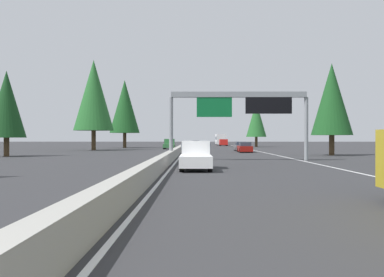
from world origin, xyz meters
name	(u,v)px	position (x,y,z in m)	size (l,w,h in m)	color
ground_plane	(182,152)	(60.00, 0.00, 0.00)	(320.00, 320.00, 0.00)	#2D2D30
median_barrier	(184,146)	(80.00, 0.30, 0.45)	(180.00, 0.56, 0.90)	#9E9B93
shoulder_stripe_right	(252,150)	(70.00, -11.52, 0.01)	(160.00, 0.16, 0.01)	silver
shoulder_stripe_median	(186,150)	(70.00, -0.25, 0.01)	(160.00, 0.16, 0.01)	silver
sign_gantry_overhead	(241,106)	(36.96, -6.04, 4.99)	(0.50, 12.68, 6.26)	gray
pickup_mid_right	(196,155)	(26.55, -1.96, 0.91)	(5.60, 2.00, 1.86)	white
sedan_far_left	(241,147)	(64.72, -9.03, 0.68)	(4.40, 1.80, 1.47)	slate
bus_mid_center	(220,139)	(119.66, -9.08, 1.72)	(11.50, 2.55, 3.10)	white
minivan_near_center	(223,142)	(106.09, -9.05, 0.95)	(5.00, 1.95, 1.69)	red
sedan_near_right	(245,148)	(58.17, -8.92, 0.68)	(4.40, 1.80, 1.47)	maroon
sedan_far_center	(196,144)	(92.10, -1.96, 0.68)	(4.40, 1.80, 1.47)	red
oncoming_near	(169,144)	(76.69, 2.96, 0.91)	(5.60, 2.00, 1.86)	#2D6B38
conifer_right_mid	(332,99)	(48.17, -17.97, 6.60)	(4.78, 4.78, 10.87)	#4C3823
conifer_right_far	(256,119)	(93.49, -15.68, 6.30)	(4.56, 4.56, 10.36)	#4C3823
conifer_left_near	(6,104)	(44.99, 19.04, 5.79)	(4.19, 4.19, 9.53)	#4C3823
conifer_left_mid	(94,95)	(67.93, 14.98, 9.12)	(6.60, 6.60, 15.00)	#4C3823
conifer_left_far	(125,107)	(85.00, 12.73, 8.53)	(6.17, 6.17, 14.02)	#4C3823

